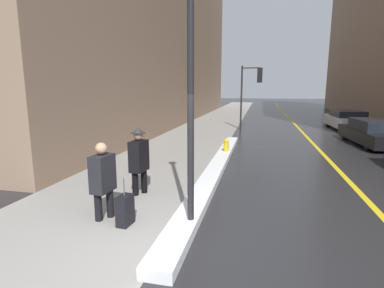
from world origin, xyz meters
TOP-DOWN VIEW (x-y plane):
  - ground_plane at (0.00, 0.00)m, footprint 160.00×160.00m
  - sidewalk_slab at (-2.00, 15.00)m, footprint 4.00×80.00m
  - road_centre_stripe at (4.00, 15.00)m, footprint 0.16×80.00m
  - snow_bank_curb at (0.15, 5.01)m, footprint 0.51×11.46m
  - building_facade_left at (-7.00, 20.00)m, footprint 6.00×36.00m
  - lamp_post at (0.27, 0.96)m, footprint 0.28×0.28m
  - traffic_light_near at (0.91, 15.30)m, footprint 1.31×0.33m
  - pedestrian_trailing at (-1.52, 1.00)m, footprint 0.35×0.54m
  - pedestrian_with_shoulder_bag at (-1.39, 2.53)m, footprint 0.36×0.74m
  - parked_car_black at (6.72, 11.24)m, footprint 2.15×4.74m
  - parked_car_white at (6.99, 17.10)m, footprint 1.98×4.54m
  - rolling_suitcase at (-0.99, 0.83)m, footprint 0.25×0.38m
  - fire_hydrant at (0.22, 7.25)m, footprint 0.20×0.20m

SIDE VIEW (x-z plane):
  - ground_plane at x=0.00m, z-range 0.00..0.00m
  - road_centre_stripe at x=4.00m, z-range 0.00..0.00m
  - sidewalk_slab at x=-2.00m, z-range 0.00..0.01m
  - snow_bank_curb at x=0.15m, z-range 0.00..0.20m
  - rolling_suitcase at x=-0.99m, z-range -0.17..0.78m
  - fire_hydrant at x=0.22m, z-range 0.00..0.70m
  - parked_car_black at x=6.72m, z-range -0.03..1.16m
  - parked_car_white at x=6.99m, z-range -0.02..1.19m
  - pedestrian_trailing at x=-1.52m, z-range 0.09..1.66m
  - pedestrian_with_shoulder_bag at x=-1.39m, z-range 0.07..1.77m
  - traffic_light_near at x=0.91m, z-range 0.90..4.92m
  - lamp_post at x=0.27m, z-range 0.49..5.73m
  - building_facade_left at x=-7.00m, z-range 0.00..14.42m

